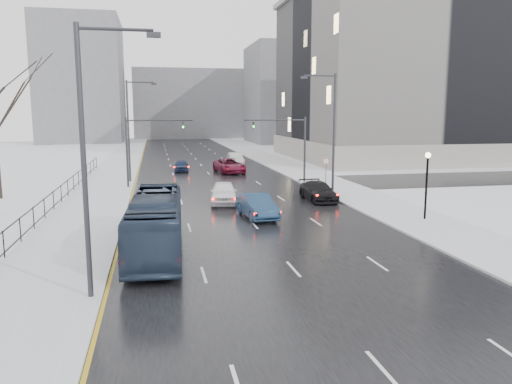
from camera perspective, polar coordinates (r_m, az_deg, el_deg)
road at (r=59.32m, az=-5.68°, el=2.38°), size 16.00×150.00×0.04m
cross_road at (r=47.50m, az=-4.21°, el=0.71°), size 130.00×10.00×0.04m
sidewalk_left at (r=59.21m, az=-15.85°, el=2.12°), size 5.00×150.00×0.16m
sidewalk_right at (r=61.25m, az=4.15°, el=2.67°), size 5.00×150.00×0.16m
park_strip at (r=60.69m, az=-24.82°, el=1.76°), size 14.00×150.00×0.12m
tree_park_e at (r=44.91m, az=-27.21°, el=-0.80°), size 9.45×9.45×13.50m
iron_fence at (r=30.11m, az=-24.91°, el=-3.32°), size 0.06×70.00×1.30m
streetlight_r_mid at (r=41.12m, az=8.61°, el=7.17°), size 2.95×0.25×10.00m
streetlight_l_near at (r=18.81m, az=-18.46°, el=4.59°), size 2.95×0.25×10.00m
streetlight_l_far at (r=50.69m, az=-14.14°, el=7.35°), size 2.95×0.25×10.00m
lamppost_r_mid at (r=33.47m, az=18.95°, el=1.75°), size 0.36×0.36×4.28m
mast_signal_right at (r=48.54m, az=4.39°, el=5.74°), size 6.10×0.33×6.50m
mast_signal_left at (r=46.73m, az=-13.25°, el=5.40°), size 6.10×0.33×6.50m
no_uturn_sign at (r=45.45m, az=8.01°, el=3.17°), size 0.60×0.06×2.70m
civic_building at (r=81.71m, az=19.00°, el=11.63°), size 41.00×31.00×24.80m
bldg_far_right at (r=118.63m, az=5.26°, el=11.05°), size 24.00×20.00×22.00m
bldg_far_left at (r=124.87m, az=-19.27°, el=11.87°), size 18.00×22.00×28.00m
bldg_far_center at (r=138.99m, az=-7.47°, el=9.90°), size 30.00×18.00×18.00m
bus at (r=25.16m, az=-11.36°, el=-3.58°), size 2.96×10.57×2.91m
sedan_center_near at (r=38.16m, az=-3.73°, el=-0.06°), size 2.55×5.09×1.66m
sedan_right_near at (r=32.90m, az=0.09°, el=-1.59°), size 2.19×4.99×1.59m
sedan_right_cross at (r=57.40m, az=-3.04°, el=3.03°), size 3.46×6.22×1.65m
sedan_right_far at (r=39.68m, az=7.14°, el=0.09°), size 2.12×5.06×1.46m
sedan_center_far at (r=59.30m, az=-8.52°, el=3.00°), size 1.82×4.07×1.36m
sedan_right_distant at (r=66.20m, az=-2.38°, el=3.82°), size 1.80×4.86×1.59m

